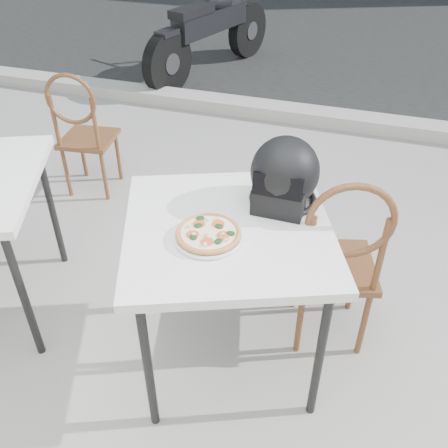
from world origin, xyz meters
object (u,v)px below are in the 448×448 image
(cafe_chair_main, at_px, (339,256))
(cafe_table_main, at_px, (228,240))
(motorcycle, at_px, (211,32))
(pizza, at_px, (208,233))
(plate, at_px, (208,237))
(helmet, at_px, (284,176))
(cafe_chair_side, at_px, (82,128))

(cafe_chair_main, bearing_deg, cafe_table_main, 13.60)
(cafe_table_main, height_order, motorcycle, motorcycle)
(pizza, relative_size, cafe_chair_main, 0.32)
(cafe_table_main, relative_size, plate, 3.21)
(plate, distance_m, cafe_chair_main, 0.68)
(cafe_table_main, xyz_separation_m, plate, (-0.05, -0.11, 0.08))
(helmet, distance_m, motorcycle, 4.00)
(cafe_table_main, xyz_separation_m, motorcycle, (-1.41, 3.87, -0.28))
(cafe_chair_main, xyz_separation_m, motorcycle, (-1.87, 3.62, -0.10))
(cafe_chair_main, bearing_deg, helmet, -12.19)
(plate, bearing_deg, cafe_table_main, 64.73)
(pizza, bearing_deg, motorcycle, 108.83)
(cafe_chair_main, height_order, cafe_chair_side, cafe_chair_main)
(pizza, xyz_separation_m, cafe_chair_side, (-1.38, 1.26, -0.32))
(plate, relative_size, helmet, 1.10)
(plate, distance_m, helmet, 0.43)
(cafe_chair_main, bearing_deg, pizza, 19.96)
(cafe_chair_side, xyz_separation_m, motorcycle, (0.03, 2.72, -0.06))
(cafe_table_main, height_order, pizza, pizza)
(cafe_table_main, distance_m, pizza, 0.16)
(motorcycle, bearing_deg, helmet, -48.10)
(pizza, distance_m, cafe_chair_main, 0.69)
(plate, bearing_deg, cafe_chair_side, 137.60)
(plate, distance_m, pizza, 0.02)
(motorcycle, bearing_deg, cafe_chair_main, -44.32)
(plate, bearing_deg, cafe_chair_main, 35.09)
(cafe_chair_side, bearing_deg, cafe_table_main, 133.66)
(helmet, relative_size, cafe_chair_main, 0.31)
(cafe_chair_main, bearing_deg, motorcycle, -77.80)
(plate, xyz_separation_m, pizza, (0.00, 0.00, 0.02))
(cafe_table_main, relative_size, helmet, 3.53)
(plate, bearing_deg, pizza, 58.40)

